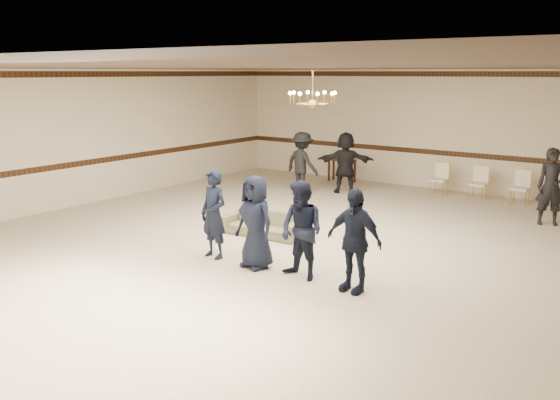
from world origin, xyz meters
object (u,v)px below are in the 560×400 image
at_px(adult_mid, 345,163).
at_px(banquet_chair_mid, 478,184).
at_px(boy_a, 214,214).
at_px(banquet_chair_left, 439,179).
at_px(boy_c, 302,231).
at_px(boy_d, 354,240).
at_px(adult_right, 551,187).
at_px(banquet_chair_right, 520,188).
at_px(console_table, 342,170).
at_px(settee, 263,223).
at_px(adult_left, 302,163).
at_px(chandelier, 313,86).
at_px(boy_b, 255,222).

xyz_separation_m(adult_mid, banquet_chair_mid, (3.14, 1.12, -0.39)).
relative_size(boy_a, banquet_chair_left, 1.81).
bearing_deg(adult_mid, boy_c, 85.43).
distance_m(boy_a, adult_mid, 6.20).
bearing_deg(boy_d, adult_right, 79.63).
bearing_deg(boy_c, banquet_chair_left, 103.37).
bearing_deg(banquet_chair_left, boy_c, -85.31).
relative_size(boy_d, adult_right, 0.95).
xyz_separation_m(banquet_chair_right, console_table, (-5.00, 0.20, -0.09)).
distance_m(boy_c, settee, 2.62).
distance_m(adult_left, adult_right, 6.01).
bearing_deg(banquet_chair_mid, boy_d, -88.60).
bearing_deg(banquet_chair_mid, chandelier, -109.30).
xyz_separation_m(chandelier, banquet_chair_mid, (1.59, 5.19, -2.45)).
xyz_separation_m(boy_d, adult_right, (1.49, 5.73, 0.04)).
relative_size(boy_d, adult_left, 0.95).
bearing_deg(settee, banquet_chair_mid, 61.67).
bearing_deg(adult_right, chandelier, -157.42).
bearing_deg(adult_left, adult_right, -165.60).
bearing_deg(boy_b, console_table, 118.62).
bearing_deg(boy_b, adult_right, 69.10).
bearing_deg(chandelier, boy_d, -45.10).
bearing_deg(console_table, chandelier, -68.96).
xyz_separation_m(boy_b, settee, (-1.09, 1.62, -0.52)).
relative_size(boy_d, banquet_chair_mid, 1.81).
bearing_deg(console_table, banquet_chair_left, -6.90).
relative_size(boy_c, adult_mid, 0.95).
height_order(boy_b, adult_right, adult_right).
bearing_deg(boy_b, boy_d, 8.92).
bearing_deg(adult_right, banquet_chair_left, 129.35).
bearing_deg(banquet_chair_left, console_table, 176.38).
relative_size(boy_b, adult_mid, 0.95).
distance_m(adult_mid, banquet_chair_mid, 3.36).
bearing_deg(console_table, boy_b, -73.38).
xyz_separation_m(banquet_chair_left, console_table, (-3.00, 0.20, -0.09)).
bearing_deg(adult_right, banquet_chair_mid, 118.71).
relative_size(adult_mid, banquet_chair_mid, 1.92).
bearing_deg(adult_left, boy_a, 119.99).
bearing_deg(boy_c, adult_mid, 122.74).
distance_m(settee, banquet_chair_right, 6.59).
relative_size(boy_b, boy_c, 1.00).
distance_m(boy_c, adult_right, 6.21).
bearing_deg(boy_a, adult_left, 115.39).
relative_size(boy_a, adult_right, 0.95).
bearing_deg(adult_right, boy_c, -136.04).
bearing_deg(adult_mid, chandelier, 82.51).
relative_size(adult_right, banquet_chair_left, 1.92).
xyz_separation_m(boy_a, banquet_chair_mid, (2.23, 7.25, -0.34)).
distance_m(boy_c, boy_d, 0.90).
bearing_deg(adult_right, boy_a, -149.58).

